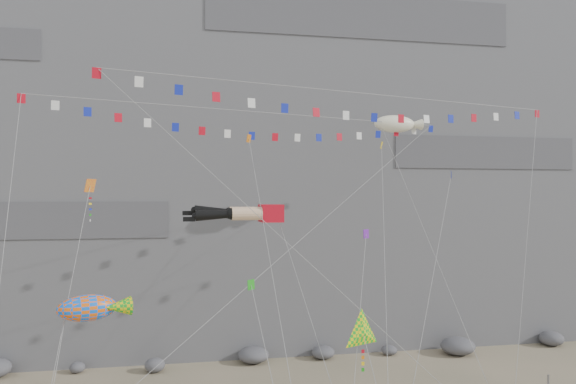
{
  "coord_description": "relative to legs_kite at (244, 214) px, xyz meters",
  "views": [
    {
      "loc": [
        -6.22,
        -29.65,
        13.91
      ],
      "look_at": [
        1.37,
        9.0,
        14.23
      ],
      "focal_mm": 35.0,
      "sensor_mm": 36.0,
      "label": 1
    }
  ],
  "objects": [
    {
      "name": "small_kite_b",
      "position": [
        7.13,
        -3.24,
        -1.34
      ],
      "size": [
        4.5,
        8.74,
        14.58
      ],
      "color": "#6B1CA4",
      "rests_on": "ground"
    },
    {
      "name": "blimp_windsock",
      "position": [
        12.66,
        5.87,
        6.83
      ],
      "size": [
        4.35,
        14.32,
        23.86
      ],
      "color": "#FBF4CE",
      "rests_on": "ground"
    },
    {
      "name": "small_kite_c",
      "position": [
        -0.17,
        -5.06,
        -3.92
      ],
      "size": [
        1.9,
        9.25,
        12.42
      ],
      "color": "#1B9717",
      "rests_on": "ground"
    },
    {
      "name": "delta_kite",
      "position": [
        5.42,
        -7.73,
        -6.13
      ],
      "size": [
        2.53,
        8.28,
        9.99
      ],
      "color": "yellow",
      "rests_on": "ground"
    },
    {
      "name": "small_kite_d",
      "position": [
        10.16,
        2.08,
        4.44
      ],
      "size": [
        5.62,
        15.05,
        23.26
      ],
      "color": "yellow",
      "rests_on": "ground"
    },
    {
      "name": "cliff",
      "position": [
        2.03,
        25.6,
        12.19
      ],
      "size": [
        80.0,
        28.0,
        50.0
      ],
      "primitive_type": "cube",
      "color": "slate",
      "rests_on": "ground"
    },
    {
      "name": "fish_windsock",
      "position": [
        -8.75,
        -5.85,
        -4.62
      ],
      "size": [
        4.19,
        4.92,
        9.23
      ],
      "color": "#FA5E0C",
      "rests_on": "ground"
    },
    {
      "name": "flag_banner_upper",
      "position": [
        1.62,
        2.42,
        6.93
      ],
      "size": [
        29.18,
        17.45,
        27.53
      ],
      "color": "red",
      "rests_on": "ground"
    },
    {
      "name": "harlequin_kite",
      "position": [
        -9.2,
        -1.95,
        1.66
      ],
      "size": [
        2.46,
        8.29,
        16.34
      ],
      "color": "red",
      "rests_on": "ground"
    },
    {
      "name": "flag_banner_lower",
      "position": [
        7.02,
        -2.55,
        7.57
      ],
      "size": [
        30.49,
        9.66,
        22.75
      ],
      "color": "red",
      "rests_on": "ground"
    },
    {
      "name": "small_kite_a",
      "position": [
        0.44,
        0.58,
        4.61
      ],
      "size": [
        1.94,
        13.34,
        21.81
      ],
      "color": "orange",
      "rests_on": "ground"
    },
    {
      "name": "talus_boulders",
      "position": [
        2.03,
        10.6,
        -12.21
      ],
      "size": [
        60.0,
        3.0,
        1.2
      ],
      "primitive_type": null,
      "color": "#57575C",
      "rests_on": "ground"
    },
    {
      "name": "small_kite_e",
      "position": [
        12.4,
        -3.87,
        2.1
      ],
      "size": [
        7.52,
        8.31,
        18.43
      ],
      "color": "#1321A8",
      "rests_on": "ground"
    },
    {
      "name": "legs_kite",
      "position": [
        0.0,
        0.0,
        0.0
      ],
      "size": [
        8.05,
        14.63,
        18.78
      ],
      "rotation": [
        0.0,
        0.0,
        0.02
      ],
      "color": "red",
      "rests_on": "ground"
    }
  ]
}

